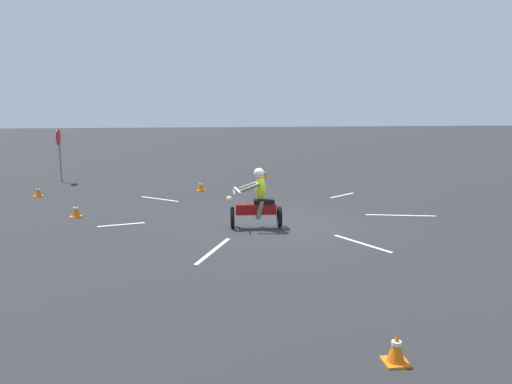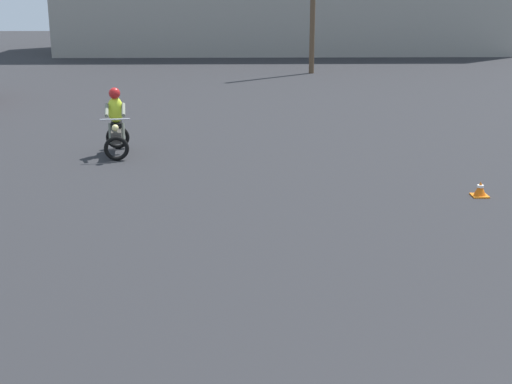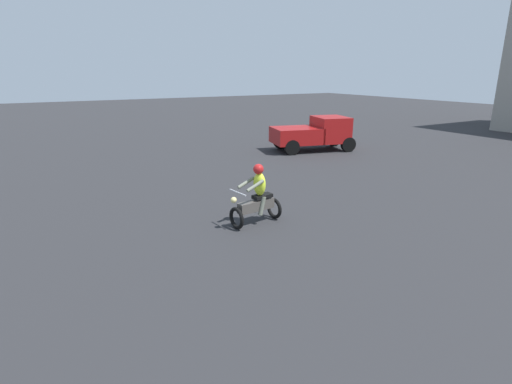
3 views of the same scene
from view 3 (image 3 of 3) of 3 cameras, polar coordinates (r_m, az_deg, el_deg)
The scene contains 2 objects.
motorcycle_rider_background at distance 10.78m, azimuth 0.15°, elevation -0.85°, with size 0.83×1.55×1.66m.
pickup_truck at distance 21.28m, azimuth 8.36°, elevation 8.37°, with size 2.88×4.48×1.73m.
Camera 3 is at (1.93, 8.39, 4.01)m, focal length 28.00 mm.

